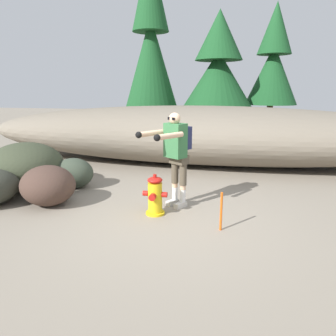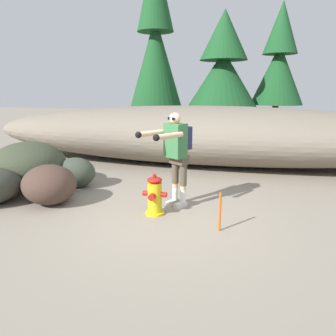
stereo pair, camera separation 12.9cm
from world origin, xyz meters
The scene contains 11 objects.
ground_plane centered at (0.00, 0.00, -0.02)m, with size 56.00×56.00×0.04m, color gray.
dirt_embankment centered at (0.00, 4.27, 0.82)m, with size 13.45×3.20×1.64m, color #756B5B.
fire_hydrant centered at (-0.27, 0.15, 0.32)m, with size 0.42×0.37×0.71m.
utility_worker centered at (0.00, 0.58, 1.07)m, with size 0.85×1.03×1.70m.
boulder_large centered at (-3.36, 0.96, 0.50)m, with size 1.60×1.58×0.99m, color #383F2C.
boulder_small centered at (-2.38, 1.22, 0.33)m, with size 0.86×0.73×0.65m, color #374133.
boulder_outlier centered at (-2.31, 0.17, 0.37)m, with size 0.95×1.02×0.74m, color #46332A.
pine_tree_far_left centered at (-2.38, 7.45, 3.69)m, with size 2.12×2.12×7.12m.
pine_tree_left centered at (0.14, 8.02, 2.85)m, with size 2.79×2.79×4.99m.
pine_tree_center centered at (2.24, 9.14, 3.10)m, with size 2.08×2.08×5.41m.
survey_stake centered at (0.87, -0.24, 0.30)m, with size 0.04×0.04×0.60m, color #E55914.
Camera 1 is at (1.07, -4.73, 2.08)m, focal length 33.64 mm.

